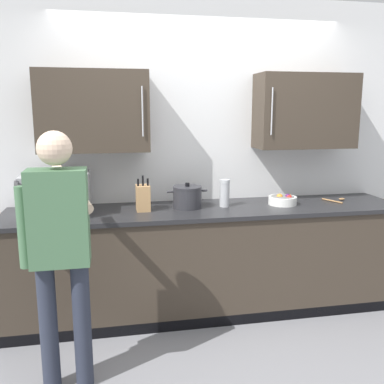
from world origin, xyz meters
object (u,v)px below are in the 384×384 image
(knife_block, at_px, (143,198))
(person_figure, at_px, (60,240))
(thermos_flask, at_px, (225,193))
(microwave_oven, at_px, (53,194))
(fruit_bowl, at_px, (283,200))
(stock_pot, at_px, (187,197))
(wooden_spoon, at_px, (337,200))

(knife_block, relative_size, person_figure, 0.18)
(thermos_flask, bearing_deg, knife_block, -179.24)
(microwave_oven, height_order, thermos_flask, microwave_oven)
(microwave_oven, xyz_separation_m, person_figure, (0.14, -0.88, -0.11))
(fruit_bowl, bearing_deg, stock_pot, 177.55)
(wooden_spoon, xyz_separation_m, person_figure, (-2.31, -0.89, 0.04))
(thermos_flask, bearing_deg, fruit_bowl, -2.20)
(microwave_oven, height_order, stock_pot, microwave_oven)
(thermos_flask, relative_size, person_figure, 0.14)
(microwave_oven, relative_size, stock_pot, 2.29)
(thermos_flask, xyz_separation_m, stock_pot, (-0.32, 0.02, -0.03))
(thermos_flask, height_order, person_figure, person_figure)
(knife_block, bearing_deg, person_figure, -123.21)
(stock_pot, bearing_deg, microwave_oven, -179.94)
(fruit_bowl, xyz_separation_m, thermos_flask, (-0.52, 0.02, 0.08))
(wooden_spoon, bearing_deg, microwave_oven, -179.76)
(knife_block, bearing_deg, stock_pot, 3.84)
(microwave_oven, bearing_deg, wooden_spoon, 0.24)
(microwave_oven, xyz_separation_m, thermos_flask, (1.39, -0.01, -0.04))
(thermos_flask, xyz_separation_m, person_figure, (-1.25, -0.87, -0.07))
(knife_block, xyz_separation_m, stock_pot, (0.37, 0.02, -0.01))
(fruit_bowl, relative_size, person_figure, 0.15)
(knife_block, distance_m, stock_pot, 0.37)
(stock_pot, xyz_separation_m, person_figure, (-0.93, -0.88, -0.05))
(wooden_spoon, bearing_deg, stock_pot, -179.61)
(microwave_oven, height_order, wooden_spoon, microwave_oven)
(thermos_flask, relative_size, stock_pot, 0.68)
(microwave_oven, xyz_separation_m, knife_block, (0.70, -0.02, -0.05))
(wooden_spoon, distance_m, thermos_flask, 1.07)
(thermos_flask, height_order, knife_block, knife_block)
(stock_pot, bearing_deg, thermos_flask, -2.85)
(fruit_bowl, relative_size, thermos_flask, 1.04)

